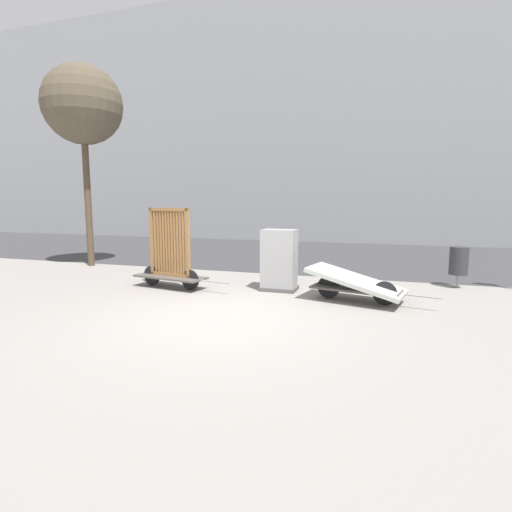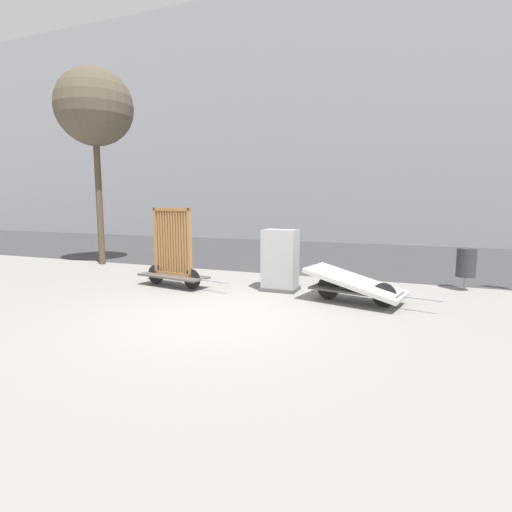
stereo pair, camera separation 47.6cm
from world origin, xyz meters
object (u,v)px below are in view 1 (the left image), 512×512
at_px(bike_cart_with_bedframe, 170,260).
at_px(utility_cabinet, 279,262).
at_px(bike_cart_with_mattress, 356,283).
at_px(trash_bin, 459,261).
at_px(street_tree, 83,106).

height_order(bike_cart_with_bedframe, utility_cabinet, bike_cart_with_bedframe).
relative_size(bike_cart_with_bedframe, bike_cart_with_mattress, 0.97).
bearing_deg(trash_bin, bike_cart_with_mattress, -135.71).
distance_m(utility_cabinet, street_tree, 7.72).
bearing_deg(utility_cabinet, bike_cart_with_bedframe, -167.55).
relative_size(bike_cart_with_bedframe, utility_cabinet, 1.81).
bearing_deg(utility_cabinet, trash_bin, 21.79).
bearing_deg(bike_cart_with_mattress, street_tree, 177.63).
xyz_separation_m(bike_cart_with_mattress, trash_bin, (2.10, 2.05, 0.25)).
height_order(bike_cart_with_mattress, utility_cabinet, utility_cabinet).
distance_m(bike_cart_with_bedframe, utility_cabinet, 2.46).
bearing_deg(bike_cart_with_mattress, trash_bin, 56.17).
xyz_separation_m(bike_cart_with_mattress, utility_cabinet, (-1.69, 0.53, 0.26)).
xyz_separation_m(bike_cart_with_mattress, street_tree, (-8.06, 2.05, 4.35)).
height_order(trash_bin, street_tree, street_tree).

